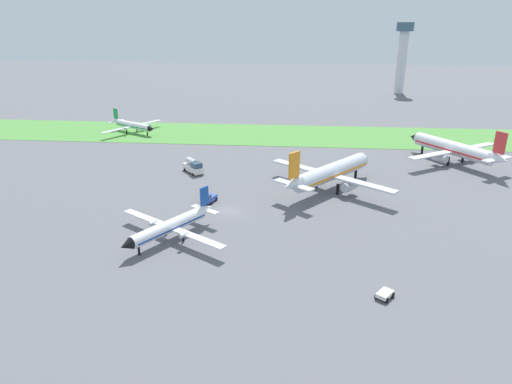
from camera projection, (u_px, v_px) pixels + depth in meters
The scene contains 10 objects.
ground_plane at pixel (227, 211), 87.59m from camera, with size 600.00×600.00×0.00m, color slate.
grass_taxiway_strip at pixel (257, 134), 145.21m from camera, with size 360.00×28.00×0.08m, color #549342.
airplane_taxiing_turboprop at pixel (133, 125), 146.35m from camera, with size 18.02×20.66×6.96m.
airplane_parked_jet_far at pixel (454, 149), 115.16m from camera, with size 25.87×25.95×10.52m.
airplane_foreground_turboprop at pixel (171, 226), 75.50m from camera, with size 20.34×17.79×6.97m.
airplane_midfield_jet at pixel (330, 173), 97.04m from camera, with size 25.40×25.88×10.88m.
baggage_cart_near_gate at pixel (385, 294), 60.24m from camera, with size 2.83×2.95×0.90m.
fuel_truck_midfield at pixel (193, 166), 108.84m from camera, with size 5.98×6.55×3.29m.
pushback_tug_by_runway at pixel (209, 198), 91.33m from camera, with size 2.88×3.96×1.95m.
control_tower at pixel (403, 52), 218.01m from camera, with size 8.00×8.00×32.71m.
Camera 1 is at (12.88, -79.73, 34.52)m, focal length 32.23 mm.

